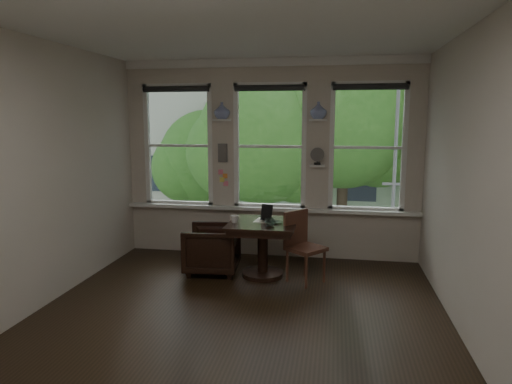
% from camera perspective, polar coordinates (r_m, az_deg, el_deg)
% --- Properties ---
extents(ground, '(4.50, 4.50, 0.00)m').
position_cam_1_polar(ground, '(5.21, -1.97, -14.85)').
color(ground, black).
rests_on(ground, ground).
extents(ceiling, '(4.50, 4.50, 0.00)m').
position_cam_1_polar(ceiling, '(4.84, -2.18, 19.61)').
color(ceiling, silver).
rests_on(ceiling, ground).
extents(wall_back, '(4.50, 0.00, 4.50)m').
position_cam_1_polar(wall_back, '(7.01, 1.76, 4.07)').
color(wall_back, beige).
rests_on(wall_back, ground).
extents(wall_front, '(4.50, 0.00, 4.50)m').
position_cam_1_polar(wall_front, '(2.68, -12.14, -4.47)').
color(wall_front, beige).
rests_on(wall_front, ground).
extents(wall_left, '(0.00, 4.50, 4.50)m').
position_cam_1_polar(wall_left, '(5.71, -24.76, 2.07)').
color(wall_left, beige).
rests_on(wall_left, ground).
extents(wall_right, '(0.00, 4.50, 4.50)m').
position_cam_1_polar(wall_right, '(4.87, 24.83, 0.97)').
color(wall_right, beige).
rests_on(wall_right, ground).
extents(window_left, '(1.10, 0.12, 1.90)m').
position_cam_1_polar(window_left, '(7.34, -9.57, 5.75)').
color(window_left, white).
rests_on(window_left, ground).
extents(window_center, '(1.10, 0.12, 1.90)m').
position_cam_1_polar(window_center, '(6.99, 1.77, 5.71)').
color(window_center, white).
rests_on(window_center, ground).
extents(window_right, '(1.10, 0.12, 1.90)m').
position_cam_1_polar(window_right, '(6.94, 13.76, 5.42)').
color(window_right, white).
rests_on(window_right, ground).
extents(shelf_left, '(0.26, 0.16, 0.03)m').
position_cam_1_polar(shelf_left, '(7.02, -4.27, 8.97)').
color(shelf_left, white).
rests_on(shelf_left, ground).
extents(shelf_right, '(0.26, 0.16, 0.03)m').
position_cam_1_polar(shelf_right, '(6.81, 7.78, 8.90)').
color(shelf_right, white).
rests_on(shelf_right, ground).
extents(intercom, '(0.14, 0.06, 0.28)m').
position_cam_1_polar(intercom, '(7.07, -4.16, 4.91)').
color(intercom, '#59544F').
rests_on(intercom, ground).
extents(sticky_notes, '(0.16, 0.01, 0.24)m').
position_cam_1_polar(sticky_notes, '(7.11, -4.12, 2.10)').
color(sticky_notes, pink).
rests_on(sticky_notes, ground).
extents(desk_fan, '(0.20, 0.20, 0.24)m').
position_cam_1_polar(desk_fan, '(6.82, 7.67, 4.11)').
color(desk_fan, '#59544F').
rests_on(desk_fan, ground).
extents(vase_left, '(0.24, 0.24, 0.25)m').
position_cam_1_polar(vase_left, '(7.02, -4.29, 10.10)').
color(vase_left, white).
rests_on(vase_left, shelf_left).
extents(vase_right, '(0.24, 0.24, 0.25)m').
position_cam_1_polar(vase_right, '(6.81, 7.81, 10.07)').
color(vase_right, white).
rests_on(vase_right, shelf_right).
extents(table, '(0.90, 0.90, 0.75)m').
position_cam_1_polar(table, '(6.21, 0.85, -7.16)').
color(table, black).
rests_on(table, ground).
extents(armchair_left, '(0.79, 0.77, 0.66)m').
position_cam_1_polar(armchair_left, '(6.41, -5.55, -7.10)').
color(armchair_left, black).
rests_on(armchair_left, ground).
extents(cushion_red, '(0.45, 0.45, 0.06)m').
position_cam_1_polar(cushion_red, '(6.37, -5.57, -6.08)').
color(cushion_red, maroon).
rests_on(cushion_red, armchair_left).
extents(side_chair_right, '(0.59, 0.59, 0.92)m').
position_cam_1_polar(side_chair_right, '(6.00, 6.26, -6.95)').
color(side_chair_right, '#402316').
rests_on(side_chair_right, ground).
extents(laptop, '(0.37, 0.34, 0.02)m').
position_cam_1_polar(laptop, '(6.08, 1.60, -3.75)').
color(laptop, black).
rests_on(laptop, table).
extents(mug, '(0.13, 0.13, 0.10)m').
position_cam_1_polar(mug, '(6.09, -2.73, -3.40)').
color(mug, white).
rests_on(mug, table).
extents(drinking_glass, '(0.16, 0.16, 0.10)m').
position_cam_1_polar(drinking_glass, '(5.87, 1.77, -3.82)').
color(drinking_glass, white).
rests_on(drinking_glass, table).
extents(tablet, '(0.18, 0.12, 0.22)m').
position_cam_1_polar(tablet, '(6.21, 1.34, -2.56)').
color(tablet, black).
rests_on(tablet, table).
extents(papers, '(0.25, 0.32, 0.00)m').
position_cam_1_polar(papers, '(6.23, 0.98, -3.54)').
color(papers, silver).
rests_on(papers, table).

